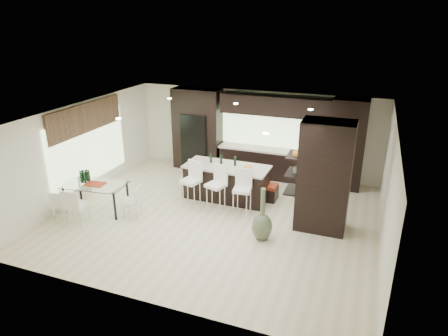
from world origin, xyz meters
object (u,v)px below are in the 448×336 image
at_px(stool_mid, 216,193).
at_px(bench, 256,190).
at_px(stool_left, 191,189).
at_px(dining_table, 97,197).
at_px(chair_far, 62,206).
at_px(floor_vase, 262,214).
at_px(kitchen_island, 227,182).
at_px(stool_right, 242,198).
at_px(chair_end, 132,204).
at_px(chair_near, 77,208).

distance_m(stool_mid, bench, 1.43).
height_order(stool_left, stool_mid, stool_left).
bearing_deg(dining_table, stool_mid, 12.94).
bearing_deg(dining_table, chair_far, -131.64).
xyz_separation_m(stool_mid, floor_vase, (1.54, -0.98, 0.14)).
bearing_deg(stool_mid, floor_vase, -14.15).
distance_m(stool_left, bench, 1.93).
relative_size(kitchen_island, floor_vase, 1.82).
distance_m(kitchen_island, dining_table, 3.55).
distance_m(stool_right, bench, 1.19).
relative_size(kitchen_island, chair_end, 3.04).
bearing_deg(chair_far, chair_end, 6.33).
xyz_separation_m(stool_right, floor_vase, (0.81, -0.99, 0.15)).
bearing_deg(chair_near, stool_left, 34.79).
distance_m(stool_mid, stool_right, 0.73).
bearing_deg(kitchen_island, dining_table, -146.18).
bearing_deg(chair_end, chair_far, 102.07).
relative_size(stool_left, stool_mid, 1.01).
distance_m(dining_table, chair_near, 0.77).
xyz_separation_m(kitchen_island, floor_vase, (1.54, -1.81, 0.16)).
relative_size(floor_vase, dining_table, 0.81).
distance_m(kitchen_island, bench, 0.89).
distance_m(stool_left, chair_end, 1.60).
relative_size(chair_far, chair_end, 0.97).
bearing_deg(chair_near, kitchen_island, 37.32).
xyz_separation_m(stool_mid, chair_end, (-1.88, -1.11, -0.12)).
height_order(stool_mid, floor_vase, floor_vase).
distance_m(stool_left, dining_table, 2.50).
bearing_deg(chair_near, dining_table, 84.99).
distance_m(chair_near, chair_far, 0.50).
bearing_deg(bench, chair_far, -143.06).
bearing_deg(stool_right, floor_vase, -58.00).
bearing_deg(stool_mid, chair_far, -133.67).
xyz_separation_m(chair_near, chair_far, (-0.50, 0.04, -0.07)).
bearing_deg(floor_vase, stool_mid, 147.44).
distance_m(stool_right, chair_far, 4.58).
distance_m(stool_mid, dining_table, 3.17).
bearing_deg(stool_mid, chair_near, -129.36).
bearing_deg(chair_near, bench, 34.04).
bearing_deg(chair_far, dining_table, 37.34).
bearing_deg(kitchen_island, stool_mid, -89.30).
bearing_deg(stool_left, stool_mid, 15.93).
xyz_separation_m(stool_left, chair_end, (-1.16, -1.10, -0.13)).
height_order(dining_table, chair_near, chair_near).
height_order(bench, chair_end, chair_end).
xyz_separation_m(stool_mid, dining_table, (-2.97, -1.11, -0.13)).
distance_m(kitchen_island, chair_near, 4.02).
distance_m(floor_vase, chair_far, 5.08).
bearing_deg(stool_left, kitchen_island, 64.73).
height_order(stool_right, chair_far, stool_right).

